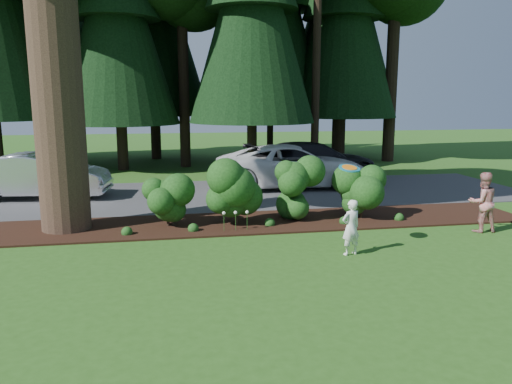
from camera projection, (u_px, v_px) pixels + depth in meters
ground at (266, 261)px, 10.56m from camera, size 80.00×80.00×0.00m
mulch_bed at (242, 223)px, 13.70m from camera, size 16.00×2.50×0.05m
driveway at (224, 194)px, 17.80m from camera, size 22.00×6.00×0.03m
shrub_row at (270, 195)px, 13.58m from camera, size 6.53×1.60×1.61m
lily_cluster at (236, 214)px, 12.73m from camera, size 0.69×0.09×0.57m
car_silver_wagon at (39, 176)px, 16.95m from camera, size 4.78×2.11×1.53m
car_white_suv at (293, 166)px, 19.08m from camera, size 5.94×2.90×1.62m
car_dark_suv at (313, 161)px, 20.57m from camera, size 5.78×2.97×1.60m
child at (351, 227)px, 10.88m from camera, size 0.52×0.41×1.24m
adult at (483, 202)px, 12.76m from camera, size 0.78×0.62×1.55m
frisbee at (349, 168)px, 10.94m from camera, size 0.48×0.47×0.16m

